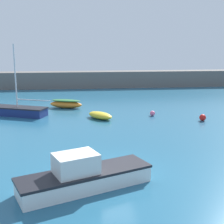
{
  "coord_description": "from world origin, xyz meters",
  "views": [
    {
      "loc": [
        -1.8,
        -15.56,
        6.65
      ],
      "look_at": [
        1.26,
        10.64,
        0.96
      ],
      "focal_mm": 50.0,
      "sensor_mm": 36.0,
      "label": 1
    }
  ],
  "objects_px": {
    "rowboat_blue_near": "(100,115)",
    "motorboat_grey_hull": "(83,176)",
    "rowboat_with_red_cover": "(66,104)",
    "mooring_buoy_pink": "(152,113)",
    "sailboat_tall_mast": "(18,111)",
    "mooring_buoy_red": "(203,117)"
  },
  "relations": [
    {
      "from": "rowboat_blue_near",
      "to": "motorboat_grey_hull",
      "type": "distance_m",
      "value": 14.29
    },
    {
      "from": "rowboat_blue_near",
      "to": "rowboat_with_red_cover",
      "type": "height_order",
      "value": "rowboat_with_red_cover"
    },
    {
      "from": "motorboat_grey_hull",
      "to": "mooring_buoy_pink",
      "type": "relative_size",
      "value": 13.58
    },
    {
      "from": "sailboat_tall_mast",
      "to": "mooring_buoy_pink",
      "type": "height_order",
      "value": "sailboat_tall_mast"
    },
    {
      "from": "motorboat_grey_hull",
      "to": "sailboat_tall_mast",
      "type": "height_order",
      "value": "sailboat_tall_mast"
    },
    {
      "from": "rowboat_blue_near",
      "to": "mooring_buoy_pink",
      "type": "distance_m",
      "value": 5.1
    },
    {
      "from": "rowboat_with_red_cover",
      "to": "mooring_buoy_pink",
      "type": "relative_size",
      "value": 7.73
    },
    {
      "from": "rowboat_blue_near",
      "to": "sailboat_tall_mast",
      "type": "relative_size",
      "value": 0.45
    },
    {
      "from": "rowboat_with_red_cover",
      "to": "mooring_buoy_pink",
      "type": "bearing_deg",
      "value": 169.53
    },
    {
      "from": "sailboat_tall_mast",
      "to": "mooring_buoy_pink",
      "type": "distance_m",
      "value": 12.96
    },
    {
      "from": "motorboat_grey_hull",
      "to": "rowboat_with_red_cover",
      "type": "bearing_deg",
      "value": 72.0
    },
    {
      "from": "rowboat_blue_near",
      "to": "mooring_buoy_red",
      "type": "distance_m",
      "value": 9.24
    },
    {
      "from": "rowboat_with_red_cover",
      "to": "mooring_buoy_pink",
      "type": "distance_m",
      "value": 9.65
    },
    {
      "from": "rowboat_blue_near",
      "to": "rowboat_with_red_cover",
      "type": "bearing_deg",
      "value": -6.08
    },
    {
      "from": "rowboat_blue_near",
      "to": "rowboat_with_red_cover",
      "type": "relative_size",
      "value": 0.8
    },
    {
      "from": "sailboat_tall_mast",
      "to": "mooring_buoy_red",
      "type": "bearing_deg",
      "value": -170.9
    },
    {
      "from": "rowboat_blue_near",
      "to": "mooring_buoy_red",
      "type": "xyz_separation_m",
      "value": [
        9.05,
        -1.88,
        -0.01
      ]
    },
    {
      "from": "mooring_buoy_pink",
      "to": "rowboat_with_red_cover",
      "type": "bearing_deg",
      "value": 149.91
    },
    {
      "from": "rowboat_with_red_cover",
      "to": "motorboat_grey_hull",
      "type": "xyz_separation_m",
      "value": [
        1.36,
        -19.58,
        0.16
      ]
    },
    {
      "from": "motorboat_grey_hull",
      "to": "mooring_buoy_red",
      "type": "bearing_deg",
      "value": 26.28
    },
    {
      "from": "motorboat_grey_hull",
      "to": "mooring_buoy_red",
      "type": "height_order",
      "value": "motorboat_grey_hull"
    },
    {
      "from": "rowboat_blue_near",
      "to": "motorboat_grey_hull",
      "type": "bearing_deg",
      "value": 135.06
    }
  ]
}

